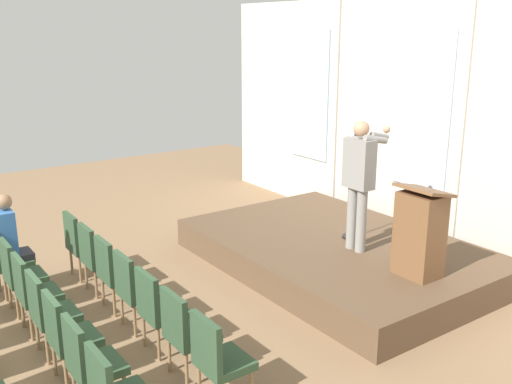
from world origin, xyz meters
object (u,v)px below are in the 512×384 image
at_px(chair_r0_c5, 185,329).
at_px(chair_r1_c2, 32,289).
at_px(speaker, 359,176).
at_px(chair_r0_c0, 80,241).
at_px(chair_r0_c3, 134,286).
at_px(chair_r1_c1, 18,272).
at_px(chair_r1_c3, 48,309).
at_px(chair_r0_c1, 96,254).
at_px(audience_r1_c0, 11,239).
at_px(chair_r0_c4, 158,306).
at_px(chair_r1_c4, 67,333).
at_px(chair_r0_c6, 217,356).
at_px(chair_r0_c2, 114,269).
at_px(lectern, 420,233).
at_px(chair_r1_c5, 88,360).
at_px(mic_stand, 353,216).
at_px(chair_r1_c0, 6,256).

bearing_deg(chair_r0_c5, chair_r1_c2, -151.67).
height_order(speaker, chair_r0_c0, speaker).
relative_size(chair_r0_c3, chair_r1_c1, 1.00).
bearing_deg(chair_r1_c3, chair_r0_c1, 141.04).
height_order(audience_r1_c0, chair_r1_c2, audience_r1_c0).
distance_m(chair_r0_c4, chair_r0_c5, 0.60).
distance_m(chair_r0_c1, chair_r1_c1, 0.97).
bearing_deg(speaker, chair_r1_c4, -87.46).
distance_m(speaker, chair_r0_c4, 3.26).
bearing_deg(chair_r0_c0, chair_r0_c6, 0.00).
xyz_separation_m(chair_r0_c2, chair_r1_c4, (1.20, -0.97, 0.00)).
relative_size(chair_r0_c5, chair_r1_c1, 1.00).
bearing_deg(chair_r0_c4, chair_r0_c0, 180.00).
height_order(chair_r0_c5, chair_r1_c4, same).
distance_m(lectern, audience_r1_c0, 5.19).
bearing_deg(chair_r1_c5, chair_r0_c5, 90.00).
height_order(chair_r1_c1, chair_r1_c5, same).
distance_m(chair_r0_c1, chair_r1_c3, 1.55).
height_order(lectern, chair_r0_c1, lectern).
bearing_deg(audience_r1_c0, lectern, 50.58).
distance_m(chair_r0_c4, chair_r1_c5, 1.14).
height_order(chair_r0_c6, chair_r1_c4, same).
xyz_separation_m(chair_r0_c0, audience_r1_c0, (0.00, -0.89, 0.22)).
relative_size(mic_stand, chair_r0_c6, 1.65).
height_order(chair_r1_c2, chair_r1_c4, same).
bearing_deg(mic_stand, chair_r1_c0, -113.02).
relative_size(chair_r1_c1, chair_r1_c3, 1.00).
xyz_separation_m(chair_r0_c4, chair_r1_c2, (-1.20, -0.97, 0.00)).
xyz_separation_m(mic_stand, chair_r1_c4, (0.55, -4.37, -0.22)).
xyz_separation_m(lectern, chair_r0_c4, (-0.89, -3.11, -0.44)).
bearing_deg(chair_r0_c6, speaker, 113.95).
distance_m(chair_r0_c0, chair_r1_c1, 1.14).
xyz_separation_m(chair_r0_c6, chair_r1_c1, (-3.01, -0.97, 0.00)).
relative_size(chair_r0_c0, chair_r1_c5, 1.00).
distance_m(chair_r0_c2, chair_r0_c6, 2.40).
relative_size(mic_stand, chair_r0_c4, 1.65).
relative_size(chair_r0_c2, chair_r1_c1, 1.00).
xyz_separation_m(audience_r1_c0, chair_r1_c2, (1.20, -0.08, -0.22)).
bearing_deg(chair_r0_c5, chair_r1_c0, -162.08).
bearing_deg(chair_r1_c3, chair_r1_c4, 0.00).
xyz_separation_m(chair_r0_c2, chair_r1_c5, (1.80, -0.97, 0.00)).
xyz_separation_m(lectern, chair_r0_c5, (-0.29, -3.11, -0.44)).
relative_size(chair_r0_c6, chair_r1_c3, 1.00).
height_order(chair_r0_c4, chair_r1_c0, same).
distance_m(chair_r0_c0, chair_r0_c5, 3.01).
height_order(chair_r0_c1, chair_r0_c6, same).
height_order(chair_r0_c1, chair_r1_c5, same).
height_order(chair_r0_c3, audience_r1_c0, audience_r1_c0).
height_order(mic_stand, chair_r0_c0, mic_stand).
bearing_deg(chair_r0_c2, mic_stand, 79.09).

